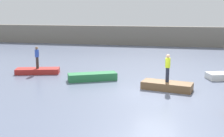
{
  "coord_description": "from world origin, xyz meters",
  "views": [
    {
      "loc": [
        1.0,
        -17.21,
        4.92
      ],
      "look_at": [
        -3.39,
        2.92,
        0.8
      ],
      "focal_mm": 46.7,
      "sensor_mm": 36.0,
      "label": 1
    }
  ],
  "objects_px": {
    "person_blue_shirt": "(37,56)",
    "person_hiviz_shirt": "(168,67)",
    "rowboat_red": "(38,71)",
    "rowboat_brown": "(167,86)",
    "rowboat_green": "(92,77)"
  },
  "relations": [
    {
      "from": "rowboat_red",
      "to": "person_blue_shirt",
      "type": "distance_m",
      "value": 1.17
    },
    {
      "from": "rowboat_brown",
      "to": "person_hiviz_shirt",
      "type": "height_order",
      "value": "person_hiviz_shirt"
    },
    {
      "from": "rowboat_red",
      "to": "rowboat_brown",
      "type": "bearing_deg",
      "value": -31.07
    },
    {
      "from": "rowboat_green",
      "to": "rowboat_brown",
      "type": "distance_m",
      "value": 5.48
    },
    {
      "from": "person_blue_shirt",
      "to": "rowboat_brown",
      "type": "bearing_deg",
      "value": -14.85
    },
    {
      "from": "rowboat_green",
      "to": "rowboat_brown",
      "type": "relative_size",
      "value": 1.11
    },
    {
      "from": "rowboat_red",
      "to": "rowboat_green",
      "type": "height_order",
      "value": "rowboat_green"
    },
    {
      "from": "person_blue_shirt",
      "to": "person_hiviz_shirt",
      "type": "bearing_deg",
      "value": -14.85
    },
    {
      "from": "rowboat_red",
      "to": "rowboat_brown",
      "type": "relative_size",
      "value": 1.08
    },
    {
      "from": "rowboat_red",
      "to": "person_blue_shirt",
      "type": "relative_size",
      "value": 1.95
    },
    {
      "from": "person_blue_shirt",
      "to": "person_hiviz_shirt",
      "type": "relative_size",
      "value": 0.97
    },
    {
      "from": "rowboat_green",
      "to": "person_blue_shirt",
      "type": "distance_m",
      "value": 5.17
    },
    {
      "from": "rowboat_green",
      "to": "rowboat_brown",
      "type": "height_order",
      "value": "rowboat_green"
    },
    {
      "from": "rowboat_red",
      "to": "person_blue_shirt",
      "type": "bearing_deg",
      "value": -106.22
    },
    {
      "from": "rowboat_green",
      "to": "person_hiviz_shirt",
      "type": "bearing_deg",
      "value": -40.79
    }
  ]
}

